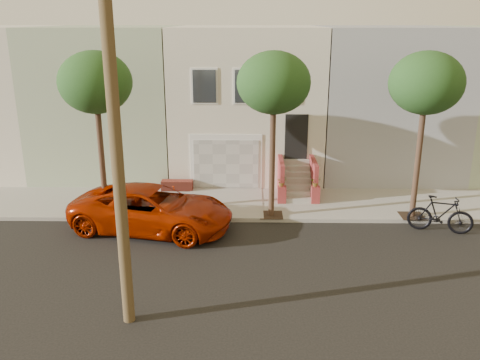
{
  "coord_description": "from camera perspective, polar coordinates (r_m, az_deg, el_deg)",
  "views": [
    {
      "loc": [
        0.08,
        -14.64,
        7.52
      ],
      "look_at": [
        -0.21,
        3.0,
        1.88
      ],
      "focal_mm": 37.93,
      "sensor_mm": 36.0,
      "label": 1
    }
  ],
  "objects": [
    {
      "name": "tree_left",
      "position": [
        19.5,
        -15.97,
        10.4
      ],
      "size": [
        2.7,
        2.57,
        6.3
      ],
      "color": "#2D2116",
      "rests_on": "sidewalk"
    },
    {
      "name": "pickup_truck",
      "position": [
        18.96,
        -9.84,
        -3.23
      ],
      "size": [
        6.36,
        3.92,
        1.64
      ],
      "primitive_type": "imported",
      "rotation": [
        0.0,
        0.0,
        1.36
      ],
      "color": "#961C00",
      "rests_on": "ground"
    },
    {
      "name": "house_row",
      "position": [
        26.12,
        0.77,
        9.2
      ],
      "size": [
        33.1,
        11.7,
        7.0
      ],
      "color": "silver",
      "rests_on": "sidewalk"
    },
    {
      "name": "sidewalk",
      "position": [
        21.33,
        0.67,
        -2.69
      ],
      "size": [
        40.0,
        3.7,
        0.15
      ],
      "primitive_type": "cube",
      "color": "gray",
      "rests_on": "ground"
    },
    {
      "name": "ground",
      "position": [
        16.46,
        0.57,
        -9.45
      ],
      "size": [
        90.0,
        90.0,
        0.0
      ],
      "primitive_type": "plane",
      "color": "black",
      "rests_on": "ground"
    },
    {
      "name": "motorcycle",
      "position": [
        19.94,
        21.63,
        -3.6
      ],
      "size": [
        2.39,
        1.28,
        1.38
      ],
      "primitive_type": "imported",
      "rotation": [
        0.0,
        0.0,
        1.28
      ],
      "color": "black",
      "rests_on": "ground"
    },
    {
      "name": "tree_mid",
      "position": [
        18.7,
        3.82,
        10.74
      ],
      "size": [
        2.7,
        2.57,
        6.3
      ],
      "color": "#2D2116",
      "rests_on": "sidewalk"
    },
    {
      "name": "tree_right",
      "position": [
        19.75,
        20.23,
        10.08
      ],
      "size": [
        2.7,
        2.57,
        6.3
      ],
      "color": "#2D2116",
      "rests_on": "sidewalk"
    }
  ]
}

